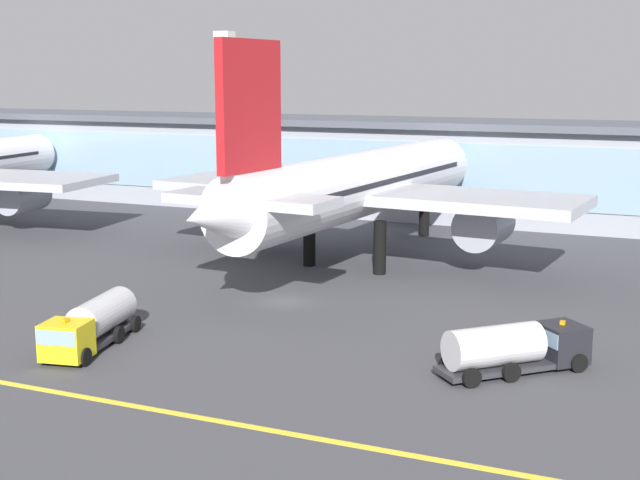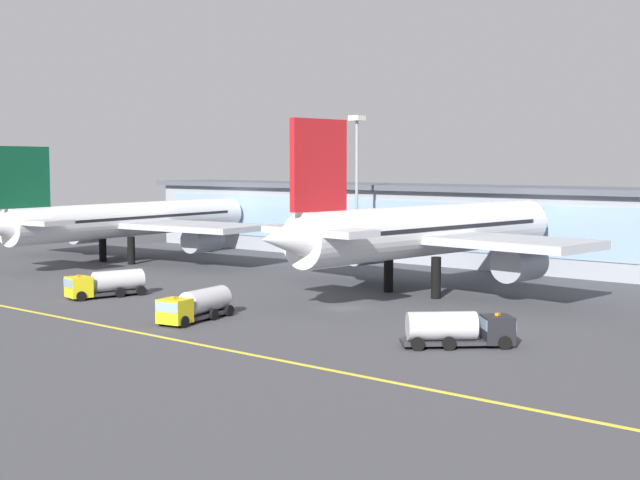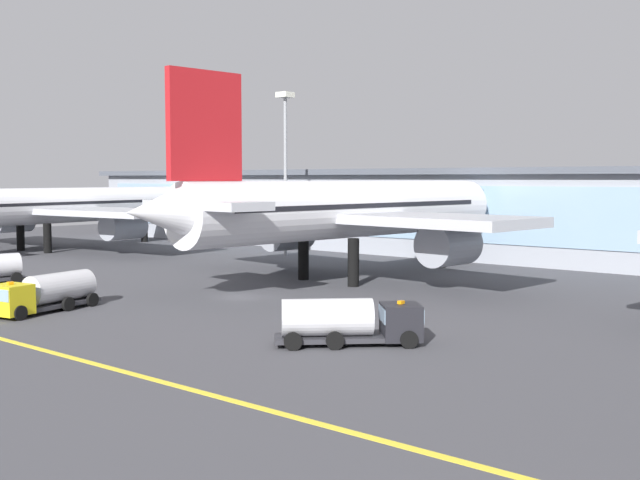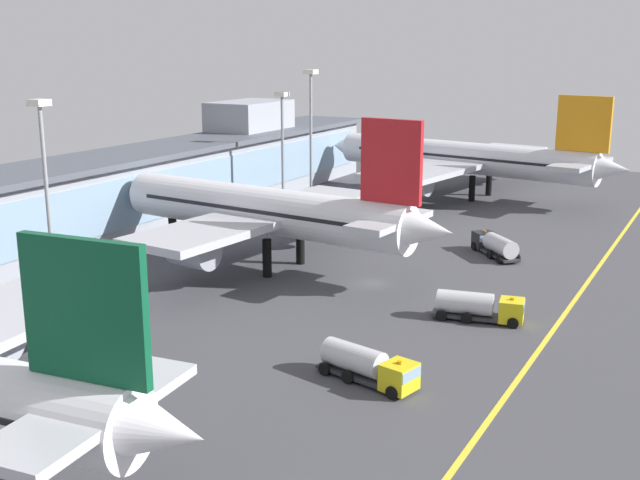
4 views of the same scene
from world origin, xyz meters
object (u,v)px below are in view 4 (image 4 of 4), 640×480
service_truck_far (494,244)px  airliner_far_right (465,159)px  airliner_near_right (264,211)px  fuel_tanker_truck (370,366)px  apron_light_mast_west (311,120)px  baggage_tug_near (481,306)px  apron_light_mast_east (45,168)px  apron_light_mast_centre (282,133)px

service_truck_far → airliner_far_right: bearing=-20.3°
airliner_near_right → airliner_far_right: bearing=-91.5°
airliner_far_right → fuel_tanker_truck: size_ratio=6.26×
apron_light_mast_west → airliner_near_right: bearing=-161.3°
airliner_far_right → baggage_tug_near: (-63.44, -23.02, -5.38)m
apron_light_mast_east → baggage_tug_near: bearing=-71.4°
service_truck_far → apron_light_mast_west: bearing=27.2°
airliner_far_right → apron_light_mast_east: size_ratio=2.73×
airliner_near_right → airliner_far_right: airliner_near_right is taller
airliner_near_right → airliner_far_right: size_ratio=0.86×
service_truck_far → apron_light_mast_west: (11.33, 33.83, 13.67)m
baggage_tug_near → apron_light_mast_centre: (34.85, 44.15, 11.72)m
apron_light_mast_west → apron_light_mast_east: 51.48m
airliner_far_right → apron_light_mast_centre: bearing=62.4°
fuel_tanker_truck → apron_light_mast_east: size_ratio=0.44×
airliner_far_right → apron_light_mast_west: bearing=66.7°
airliner_far_right → service_truck_far: 42.06m
apron_light_mast_west → apron_light_mast_east: size_ratio=1.08×
fuel_tanker_truck → baggage_tug_near: size_ratio=1.00×
airliner_near_right → service_truck_far: (18.77, -23.66, -5.52)m
apron_light_mast_west → apron_light_mast_east: bearing=175.9°
apron_light_mast_east → service_truck_far: bearing=-43.2°
service_truck_far → apron_light_mast_west: size_ratio=0.35×
fuel_tanker_truck → apron_light_mast_east: (4.19, 40.08, 12.75)m
airliner_far_right → airliner_near_right: bearing=92.1°
apron_light_mast_centre → apron_light_mast_east: 49.55m
airliner_far_right → fuel_tanker_truck: bearing=112.2°
baggage_tug_near → apron_light_mast_east: (-14.69, 43.62, 12.75)m
service_truck_far → apron_light_mast_centre: 40.95m
fuel_tanker_truck → apron_light_mast_centre: (53.73, 40.61, 11.72)m
airliner_near_right → apron_light_mast_west: bearing=-66.1°
apron_light_mast_east → fuel_tanker_truck: bearing=-96.0°
fuel_tanker_truck → airliner_near_right: bearing=148.6°
airliner_near_right → apron_light_mast_west: 32.79m
service_truck_far → apron_light_mast_east: size_ratio=0.38×
airliner_near_right → apron_light_mast_east: size_ratio=2.34×
airliner_far_right → apron_light_mast_centre: apron_light_mast_centre is taller
baggage_tug_near → apron_light_mast_east: bearing=-172.2°
airliner_near_right → apron_light_mast_centre: (28.30, 14.40, 6.19)m
airliner_near_right → airliner_far_right: (56.89, -6.72, -0.14)m
airliner_near_right → fuel_tanker_truck: size_ratio=5.37×
apron_light_mast_east → airliner_far_right: bearing=-14.8°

